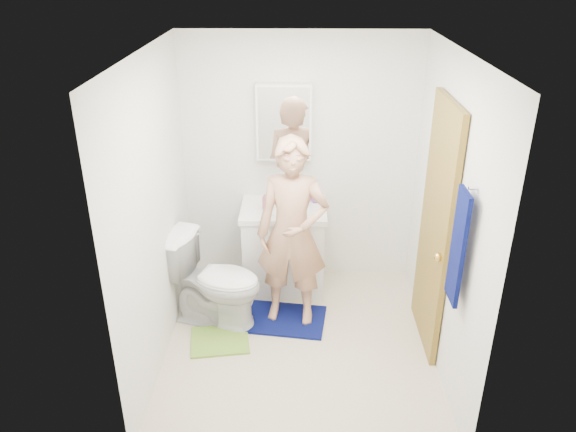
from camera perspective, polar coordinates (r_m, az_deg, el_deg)
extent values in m
cube|color=beige|center=(4.86, 1.12, -12.98)|extent=(2.20, 2.40, 0.02)
cube|color=white|center=(3.86, 1.43, 16.50)|extent=(2.20, 2.40, 0.02)
cube|color=silver|center=(5.33, 1.23, 5.60)|extent=(2.20, 0.02, 2.40)
cube|color=silver|center=(3.17, 1.30, -9.40)|extent=(2.20, 0.02, 2.40)
cube|color=silver|center=(4.35, -13.51, 0.14)|extent=(0.02, 2.40, 2.40)
cube|color=silver|center=(4.37, 15.99, -0.09)|extent=(0.02, 2.40, 2.40)
cube|color=white|center=(5.40, -0.44, -3.48)|extent=(0.75, 0.55, 0.80)
cube|color=white|center=(5.20, -0.45, 0.62)|extent=(0.79, 0.59, 0.05)
cylinder|color=white|center=(5.20, -0.45, 0.77)|extent=(0.40, 0.40, 0.03)
cylinder|color=silver|center=(5.33, -0.40, 2.26)|extent=(0.03, 0.03, 0.12)
cube|color=white|center=(5.15, -0.42, 9.54)|extent=(0.50, 0.12, 0.70)
cube|color=white|center=(5.09, -0.43, 9.35)|extent=(0.46, 0.01, 0.66)
cube|color=olive|center=(4.56, 14.75, -1.26)|extent=(0.05, 0.80, 2.05)
sphere|color=gold|center=(4.31, 15.02, -4.06)|extent=(0.07, 0.07, 0.07)
cube|color=#080F4E|center=(3.83, 16.89, -3.07)|extent=(0.03, 0.24, 0.80)
cylinder|color=silver|center=(3.67, 18.31, 2.71)|extent=(0.06, 0.02, 0.02)
imported|color=white|center=(4.93, -7.43, -6.49)|extent=(0.92, 0.69, 0.84)
cube|color=#080F4E|center=(5.11, -0.23, -10.46)|extent=(0.75, 0.58, 0.02)
cube|color=#75A537|center=(4.91, -6.94, -12.42)|extent=(0.54, 0.48, 0.02)
imported|color=#B45472|center=(5.13, -2.09, 1.69)|extent=(0.09, 0.10, 0.19)
imported|color=#854190|center=(5.30, 2.83, 1.93)|extent=(0.16, 0.16, 0.09)
imported|color=tan|center=(4.70, 0.44, -1.81)|extent=(0.66, 0.48, 1.67)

